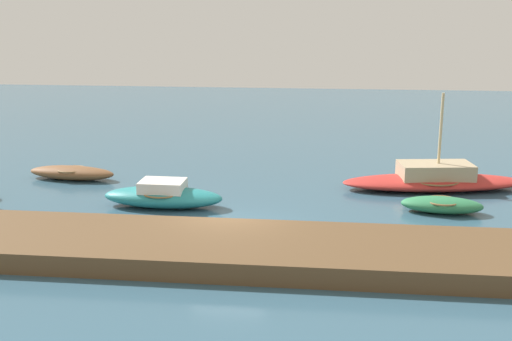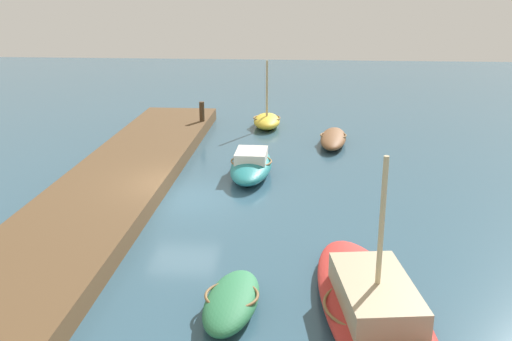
# 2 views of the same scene
# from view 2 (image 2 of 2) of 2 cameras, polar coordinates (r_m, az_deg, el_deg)

# --- Properties ---
(ground_plane) EXTENTS (84.00, 84.00, 0.00)m
(ground_plane) POSITION_cam_2_polar(r_m,az_deg,el_deg) (21.52, -7.28, -2.76)
(ground_plane) COLOR #33566B
(dock_platform) EXTENTS (26.54, 3.94, 0.64)m
(dock_platform) POSITION_cam_2_polar(r_m,az_deg,el_deg) (22.10, -14.06, -1.73)
(dock_platform) COLOR brown
(dock_platform) RESTS_ON ground_plane
(rowboat_yellow) EXTENTS (3.16, 1.56, 3.69)m
(rowboat_yellow) POSITION_cam_2_polar(r_m,az_deg,el_deg) (32.07, 1.08, 4.93)
(rowboat_yellow) COLOR gold
(rowboat_yellow) RESTS_ON ground_plane
(sailboat_red) EXTENTS (7.99, 3.36, 4.09)m
(sailboat_red) POSITION_cam_2_polar(r_m,az_deg,el_deg) (13.97, 11.50, -13.03)
(sailboat_red) COLOR #B72D28
(sailboat_red) RESTS_ON ground_plane
(dinghy_green) EXTENTS (3.10, 1.50, 0.60)m
(dinghy_green) POSITION_cam_2_polar(r_m,az_deg,el_deg) (14.18, -2.39, -12.68)
(dinghy_green) COLOR #2D7A4C
(dinghy_green) RESTS_ON ground_plane
(motorboat_teal) EXTENTS (4.66, 1.73, 1.05)m
(motorboat_teal) POSITION_cam_2_polar(r_m,az_deg,el_deg) (23.84, -0.46, 0.59)
(motorboat_teal) COLOR teal
(motorboat_teal) RESTS_ON ground_plane
(rowboat_brown) EXTENTS (4.11, 1.60, 0.60)m
(rowboat_brown) POSITION_cam_2_polar(r_m,az_deg,el_deg) (28.78, 7.60, 3.15)
(rowboat_brown) COLOR brown
(rowboat_brown) RESTS_ON ground_plane
(mooring_post_west) EXTENTS (0.26, 0.26, 1.03)m
(mooring_post_west) POSITION_cam_2_polar(r_m,az_deg,el_deg) (30.78, -5.34, 5.79)
(mooring_post_west) COLOR #47331E
(mooring_post_west) RESTS_ON dock_platform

